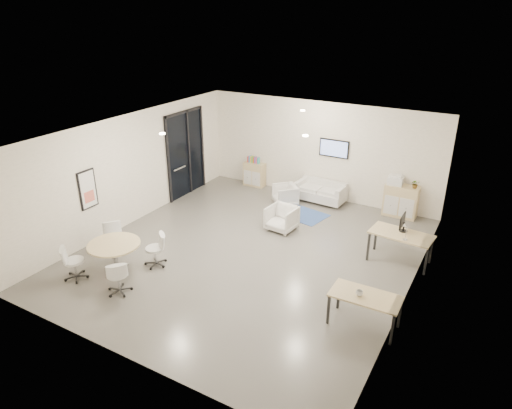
{
  "coord_description": "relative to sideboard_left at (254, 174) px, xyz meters",
  "views": [
    {
      "loc": [
        5.31,
        -9.01,
        5.93
      ],
      "look_at": [
        -0.06,
        0.4,
        1.21
      ],
      "focal_mm": 32.0,
      "sensor_mm": 36.0,
      "label": 1
    }
  ],
  "objects": [
    {
      "name": "printer",
      "position": [
        4.93,
        -0.04,
        0.71
      ],
      "size": [
        0.45,
        0.38,
        0.31
      ],
      "rotation": [
        0.0,
        0.0,
        0.05
      ],
      "color": "white",
      "rests_on": "sideboard_right"
    },
    {
      "name": "room_shell",
      "position": [
        2.34,
        -4.28,
        1.18
      ],
      "size": [
        9.6,
        10.6,
        4.8
      ],
      "color": "#5E5C56",
      "rests_on": "ground"
    },
    {
      "name": "ceiling_spots",
      "position": [
        2.14,
        -3.44,
        2.76
      ],
      "size": [
        3.14,
        4.14,
        0.03
      ],
      "color": "#FFEAC6",
      "rests_on": "room_shell"
    },
    {
      "name": "armchair_right",
      "position": [
        2.44,
        -2.68,
        -0.03
      ],
      "size": [
        0.82,
        0.78,
        0.78
      ],
      "primitive_type": "imported",
      "rotation": [
        0.0,
        0.0,
        -0.09
      ],
      "color": "silver",
      "rests_on": "room_shell"
    },
    {
      "name": "plant_cabinet",
      "position": [
        5.52,
        -0.06,
        0.67
      ],
      "size": [
        0.31,
        0.33,
        0.21
      ],
      "primitive_type": "imported",
      "rotation": [
        0.0,
        0.0,
        0.31
      ],
      "color": "#3F7F3F",
      "rests_on": "sideboard_right"
    },
    {
      "name": "blue_rug",
      "position": [
        2.47,
        -1.43,
        -0.42
      ],
      "size": [
        1.72,
        1.32,
        0.01
      ],
      "primitive_type": "cube",
      "rotation": [
        0.0,
        0.0,
        -0.19
      ],
      "color": "navy",
      "rests_on": "room_shell"
    },
    {
      "name": "meeting_chairs",
      "position": [
        -0.02,
        -6.68,
        -0.01
      ],
      "size": [
        2.22,
        2.22,
        0.82
      ],
      "color": "white",
      "rests_on": "room_shell"
    },
    {
      "name": "plant_floor",
      "position": [
        -1.26,
        -6.38,
        -0.36
      ],
      "size": [
        0.23,
        0.32,
        0.13
      ],
      "primitive_type": "imported",
      "rotation": [
        0.0,
        0.0,
        -0.27
      ],
      "color": "#3F7F3F",
      "rests_on": "room_shell"
    },
    {
      "name": "artwork",
      "position": [
        -1.63,
        -5.88,
        1.12
      ],
      "size": [
        0.05,
        0.54,
        1.04
      ],
      "color": "black",
      "rests_on": "room_shell"
    },
    {
      "name": "loveseat",
      "position": [
        2.63,
        -0.17,
        -0.1
      ],
      "size": [
        1.61,
        0.87,
        0.59
      ],
      "rotation": [
        0.0,
        0.0,
        -0.06
      ],
      "color": "silver",
      "rests_on": "room_shell"
    },
    {
      "name": "glass_door",
      "position": [
        -1.62,
        -1.77,
        1.08
      ],
      "size": [
        0.09,
        1.9,
        2.85
      ],
      "color": "black",
      "rests_on": "room_shell"
    },
    {
      "name": "monitor",
      "position": [
        5.77,
        -2.67,
        0.6
      ],
      "size": [
        0.2,
        0.5,
        0.44
      ],
      "color": "black",
      "rests_on": "desk_rear"
    },
    {
      "name": "desk_rear",
      "position": [
        5.81,
        -2.82,
        0.28
      ],
      "size": [
        1.57,
        0.89,
        0.78
      ],
      "rotation": [
        0.0,
        0.0,
        -0.09
      ],
      "color": "tan",
      "rests_on": "room_shell"
    },
    {
      "name": "wall_tv",
      "position": [
        2.84,
        0.18,
        1.33
      ],
      "size": [
        0.98,
        0.06,
        0.58
      ],
      "color": "black",
      "rests_on": "room_shell"
    },
    {
      "name": "sideboard_left",
      "position": [
        0.0,
        0.0,
        0.0
      ],
      "size": [
        0.75,
        0.39,
        0.85
      ],
      "color": "tan",
      "rests_on": "room_shell"
    },
    {
      "name": "armchair_left",
      "position": [
        1.71,
        -0.98,
        -0.06
      ],
      "size": [
        0.96,
        0.96,
        0.72
      ],
      "primitive_type": "imported",
      "rotation": [
        0.0,
        0.0,
        -0.78
      ],
      "color": "silver",
      "rests_on": "room_shell"
    },
    {
      "name": "books",
      "position": [
        -0.04,
        0.0,
        0.53
      ],
      "size": [
        0.44,
        0.14,
        0.22
      ],
      "color": "red",
      "rests_on": "sideboard_left"
    },
    {
      "name": "sideboard_right",
      "position": [
        5.16,
        -0.04,
        0.07
      ],
      "size": [
        0.99,
        0.48,
        0.99
      ],
      "color": "tan",
      "rests_on": "room_shell"
    },
    {
      "name": "round_table",
      "position": [
        -0.02,
        -6.68,
        0.25
      ],
      "size": [
        1.24,
        1.24,
        0.76
      ],
      "color": "tan",
      "rests_on": "room_shell"
    },
    {
      "name": "cup",
      "position": [
        5.7,
        -5.78,
        0.36
      ],
      "size": [
        0.17,
        0.15,
        0.14
      ],
      "primitive_type": "imported",
      "rotation": [
        0.0,
        0.0,
        0.34
      ],
      "color": "white",
      "rests_on": "desk_front"
    },
    {
      "name": "desk_front",
      "position": [
        5.81,
        -5.72,
        0.22
      ],
      "size": [
        1.38,
        0.71,
        0.72
      ],
      "rotation": [
        0.0,
        0.0,
        0.01
      ],
      "color": "tan",
      "rests_on": "room_shell"
    }
  ]
}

